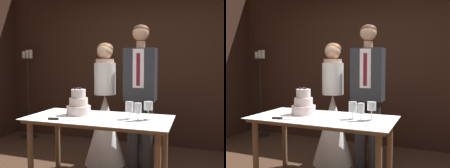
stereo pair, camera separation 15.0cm
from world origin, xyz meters
TOP-DOWN VIEW (x-y plane):
  - wall_back at (0.00, 2.14)m, footprint 5.35×0.12m
  - cake_table at (-0.10, 0.27)m, footprint 1.41×0.68m
  - tiered_cake at (-0.34, 0.33)m, footprint 0.25×0.25m
  - cake_knife at (-0.37, 0.04)m, footprint 0.43×0.09m
  - wine_glass_near at (0.21, 0.29)m, footprint 0.08×0.08m
  - wine_glass_middle at (0.38, 0.32)m, footprint 0.08×0.08m
  - wine_glass_far at (0.30, 0.25)m, footprint 0.07×0.07m
  - bride at (-0.33, 1.08)m, footprint 0.54×0.54m
  - groom at (0.14, 1.08)m, footprint 0.38×0.25m
  - candle_stand at (-2.07, 1.79)m, footprint 0.28×0.28m

SIDE VIEW (x-z plane):
  - bride at x=-0.33m, z-range -0.21..1.38m
  - cake_table at x=-0.10m, z-range 0.29..1.09m
  - cake_knife at x=-0.37m, z-range 0.79..0.81m
  - candle_stand at x=-2.07m, z-range 0.03..1.61m
  - tiered_cake at x=-0.34m, z-range 0.76..1.04m
  - wine_glass_far at x=0.30m, z-range 0.82..0.99m
  - wine_glass_near at x=0.21m, z-range 0.83..0.99m
  - wine_glass_middle at x=0.38m, z-range 0.83..1.00m
  - groom at x=0.14m, z-range 0.10..1.90m
  - wall_back at x=0.00m, z-range 0.00..2.73m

